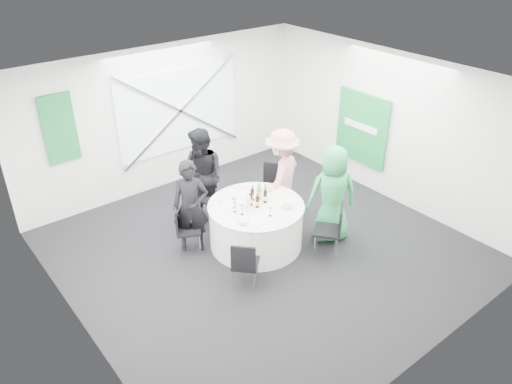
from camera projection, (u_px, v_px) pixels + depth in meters
floor at (264, 249)px, 8.23m from camera, size 6.00×6.00×0.00m
ceiling at (265, 84)px, 6.85m from camera, size 6.00×6.00×0.00m
wall_back at (165, 118)px, 9.58m from camera, size 6.00×0.00×6.00m
wall_front at (437, 272)px, 5.50m from camera, size 6.00×0.00×6.00m
wall_left at (69, 247)px, 5.91m from camera, size 0.00×6.00×6.00m
wall_right at (390, 127)px, 9.17m from camera, size 0.00×6.00×6.00m
window_panel at (179, 110)px, 9.66m from camera, size 2.60×0.03×1.60m
window_brace_a at (180, 111)px, 9.64m from camera, size 2.63×0.05×1.84m
window_brace_b at (180, 111)px, 9.64m from camera, size 2.63×0.05×1.84m
green_banner at (60, 129)px, 8.31m from camera, size 0.55×0.04×1.20m
green_sign at (362, 128)px, 9.64m from camera, size 0.05×1.20×1.40m
banquet_table at (256, 225)px, 8.17m from camera, size 1.56×1.56×0.76m
chair_back at (210, 192)px, 8.78m from camera, size 0.48×0.49×0.94m
chair_back_left at (184, 226)px, 7.95m from camera, size 0.52×0.51×0.83m
chair_back_right at (272, 183)px, 9.14m from camera, size 0.56×0.56×0.88m
chair_front_right at (333, 227)px, 7.87m from camera, size 0.57×0.57×0.90m
chair_front_left at (244, 262)px, 7.15m from camera, size 0.53×0.53×0.82m
person_man_back_left at (191, 207)px, 7.89m from camera, size 0.69×0.63×1.57m
person_man_back at (202, 177)px, 8.60m from camera, size 0.62×0.92×1.73m
person_woman_pink at (282, 175)px, 8.75m from camera, size 1.19×0.91×1.67m
person_woman_green at (332, 194)px, 8.13m from camera, size 0.98×0.87×1.68m
plate_back at (235, 193)px, 8.31m from camera, size 0.28×0.28×0.01m
plate_back_left at (225, 208)px, 7.89m from camera, size 0.25×0.25×0.01m
plate_back_right at (268, 190)px, 8.38m from camera, size 0.26×0.26×0.04m
plate_front_right at (287, 207)px, 7.91m from camera, size 0.30×0.30×0.04m
plate_front_left at (254, 223)px, 7.50m from camera, size 0.26×0.26×0.01m
napkin at (244, 220)px, 7.52m from camera, size 0.22×0.22×0.05m
beer_bottle_a at (251, 200)px, 7.93m from camera, size 0.06×0.06×0.27m
beer_bottle_b at (252, 195)px, 8.07m from camera, size 0.06×0.06×0.26m
beer_bottle_c at (265, 197)px, 8.01m from camera, size 0.06×0.06×0.27m
beer_bottle_d at (257, 202)px, 7.88m from camera, size 0.06×0.06×0.25m
green_water_bottle at (259, 193)px, 8.11m from camera, size 0.08×0.08×0.29m
clear_water_bottle at (248, 203)px, 7.80m from camera, size 0.08×0.08×0.30m
wine_glass_a at (266, 187)px, 8.24m from camera, size 0.07×0.07×0.17m
wine_glass_b at (242, 208)px, 7.68m from camera, size 0.07×0.07×0.17m
wine_glass_c at (235, 205)px, 7.75m from camera, size 0.07×0.07×0.17m
wine_glass_d at (234, 201)px, 7.86m from camera, size 0.07×0.07×0.17m
wine_glass_e at (270, 209)px, 7.64m from camera, size 0.07×0.07×0.17m
fork_a at (220, 204)px, 8.02m from camera, size 0.08×0.14×0.01m
knife_a at (224, 214)px, 7.74m from camera, size 0.08×0.14×0.01m
fork_b at (245, 188)px, 8.46m from camera, size 0.15×0.02×0.01m
knife_b at (227, 195)px, 8.25m from camera, size 0.15×0.02×0.01m
fork_c at (240, 223)px, 7.53m from camera, size 0.12×0.12×0.01m
knife_c at (263, 224)px, 7.49m from camera, size 0.12×0.12×0.01m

